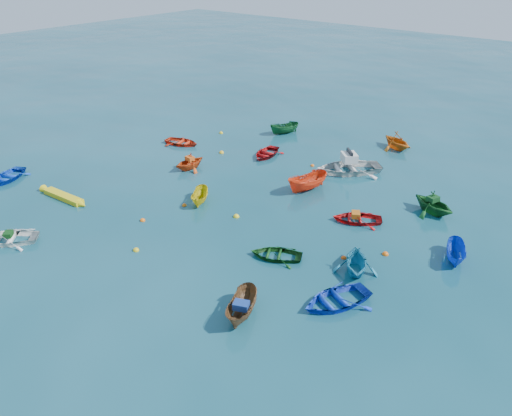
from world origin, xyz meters
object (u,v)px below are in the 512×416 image
Objects in this scene: dinghy_white_near at (8,242)px; motorboat_white at (348,172)px; dinghy_blue_sw at (8,179)px; kayak_yellow at (64,199)px; dinghy_blue_se at (336,304)px.

motorboat_white is (9.99, 20.57, 0.00)m from dinghy_white_near.
dinghy_blue_sw is 5.87m from kayak_yellow.
dinghy_blue_se is 19.60m from kayak_yellow.
motorboat_white is at bearing 141.72° from dinghy_blue_se.
dinghy_blue_se is at bearing -88.62° from kayak_yellow.
dinghy_white_near is 18.52m from dinghy_blue_se.
motorboat_white is at bearing 109.78° from dinghy_white_near.
dinghy_white_near reaches higher than dinghy_blue_sw.
kayak_yellow is at bearing 160.74° from dinghy_white_near.
dinghy_white_near is (8.14, -4.17, 0.00)m from dinghy_blue_sw.
motorboat_white is at bearing 14.40° from dinghy_blue_sw.
kayak_yellow is (-2.32, 4.97, 0.00)m from dinghy_white_near.
dinghy_white_near is 0.80× the size of kayak_yellow.
kayak_yellow is (5.81, 0.80, 0.00)m from dinghy_blue_sw.
kayak_yellow is 0.87× the size of motorboat_white.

